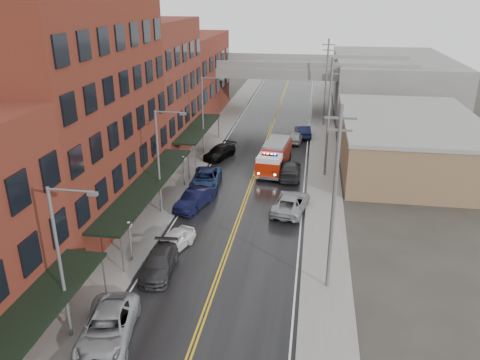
{
  "coord_description": "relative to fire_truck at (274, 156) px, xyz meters",
  "views": [
    {
      "loc": [
        5.65,
        -11.04,
        17.71
      ],
      "look_at": [
        -0.11,
        25.12,
        3.0
      ],
      "focal_mm": 35.0,
      "sensor_mm": 36.0,
      "label": 1
    }
  ],
  "objects": [
    {
      "name": "sidewalk_left",
      "position": [
        -9.16,
        -6.03,
        -1.47
      ],
      "size": [
        3.0,
        160.0,
        0.15
      ],
      "primitive_type": "cube",
      "color": "slate",
      "rests_on": "ground"
    },
    {
      "name": "road",
      "position": [
        -1.86,
        -6.03,
        -1.54
      ],
      "size": [
        11.0,
        160.0,
        0.02
      ],
      "primitive_type": "cube",
      "color": "black",
      "rests_on": "ground"
    },
    {
      "name": "curb_right",
      "position": [
        3.79,
        -6.03,
        -1.47
      ],
      "size": [
        0.3,
        160.0,
        0.15
      ],
      "primitive_type": "cube",
      "color": "gray",
      "rests_on": "ground"
    },
    {
      "name": "parked_car_right_3",
      "position": [
        2.61,
        12.92,
        -0.77
      ],
      "size": [
        2.41,
        4.92,
        1.55
      ],
      "primitive_type": "imported",
      "rotation": [
        0.0,
        0.0,
        3.31
      ],
      "color": "#0E1533",
      "rests_on": "ground"
    },
    {
      "name": "globe_lamp_1",
      "position": [
        -8.26,
        -20.03,
        0.76
      ],
      "size": [
        0.44,
        0.44,
        3.12
      ],
      "color": "#59595B",
      "rests_on": "ground"
    },
    {
      "name": "parked_car_left_7",
      "position": [
        -6.52,
        2.82,
        -0.82
      ],
      "size": [
        3.6,
        5.39,
        1.45
      ],
      "primitive_type": "imported",
      "rotation": [
        0.0,
        0.0,
        -0.35
      ],
      "color": "black",
      "rests_on": "ground"
    },
    {
      "name": "overpass",
      "position": [
        -1.86,
        25.97,
        4.44
      ],
      "size": [
        40.0,
        10.0,
        7.5
      ],
      "color": "slate",
      "rests_on": "ground"
    },
    {
      "name": "parked_car_right_2",
      "position": [
        1.84,
        10.17,
        -0.85
      ],
      "size": [
        2.11,
        4.26,
        1.39
      ],
      "primitive_type": "imported",
      "rotation": [
        0.0,
        0.0,
        3.03
      ],
      "color": "#B4B4B4",
      "rests_on": "ground"
    },
    {
      "name": "brick_building_far",
      "position": [
        -15.16,
        21.97,
        4.45
      ],
      "size": [
        9.0,
        20.0,
        12.0
      ],
      "primitive_type": "cube",
      "color": "maroon",
      "rests_on": "ground"
    },
    {
      "name": "utility_pole_1",
      "position": [
        5.34,
        -1.03,
        4.76
      ],
      "size": [
        1.8,
        0.24,
        12.0
      ],
      "color": "#59595B",
      "rests_on": "ground"
    },
    {
      "name": "utility_pole_2",
      "position": [
        5.34,
        18.97,
        4.76
      ],
      "size": [
        1.8,
        0.24,
        12.0
      ],
      "color": "#59595B",
      "rests_on": "ground"
    },
    {
      "name": "parked_car_left_2",
      "position": [
        -6.55,
        -27.93,
        -0.74
      ],
      "size": [
        3.72,
        6.24,
        1.63
      ],
      "primitive_type": "imported",
      "rotation": [
        0.0,
        0.0,
        0.18
      ],
      "color": "#989B9F",
      "rests_on": "ground"
    },
    {
      "name": "curb_left",
      "position": [
        -7.51,
        -6.03,
        -1.47
      ],
      "size": [
        0.3,
        160.0,
        0.15
      ],
      "primitive_type": "cube",
      "color": "gray",
      "rests_on": "ground"
    },
    {
      "name": "brick_building_c",
      "position": [
        -15.16,
        4.47,
        5.95
      ],
      "size": [
        9.0,
        15.0,
        15.0
      ],
      "primitive_type": "cube",
      "color": "maroon",
      "rests_on": "ground"
    },
    {
      "name": "right_far_block",
      "position": [
        16.14,
        33.97,
        2.45
      ],
      "size": [
        18.0,
        30.0,
        8.0
      ],
      "primitive_type": "cube",
      "color": "slate",
      "rests_on": "ground"
    },
    {
      "name": "awning_2",
      "position": [
        -9.35,
        4.47,
        1.44
      ],
      "size": [
        2.6,
        13.0,
        3.09
      ],
      "color": "black",
      "rests_on": "ground"
    },
    {
      "name": "globe_lamp_2",
      "position": [
        -8.26,
        -6.03,
        0.76
      ],
      "size": [
        0.44,
        0.44,
        3.12
      ],
      "color": "#59595B",
      "rests_on": "ground"
    },
    {
      "name": "parked_car_left_3",
      "position": [
        -5.89,
        -21.05,
        -0.83
      ],
      "size": [
        2.38,
        5.06,
        1.43
      ],
      "primitive_type": "imported",
      "rotation": [
        0.0,
        0.0,
        0.08
      ],
      "color": "#29292B",
      "rests_on": "ground"
    },
    {
      "name": "awning_1",
      "position": [
        -9.35,
        -13.03,
        1.44
      ],
      "size": [
        2.6,
        18.0,
        3.09
      ],
      "color": "black",
      "rests_on": "ground"
    },
    {
      "name": "parked_car_right_1",
      "position": [
        1.74,
        -1.83,
        -0.72
      ],
      "size": [
        2.51,
        5.8,
        1.66
      ],
      "primitive_type": "imported",
      "rotation": [
        0.0,
        0.0,
        3.17
      ],
      "color": "black",
      "rests_on": "ground"
    },
    {
      "name": "parked_car_right_0",
      "position": [
        2.33,
        -10.01,
        -0.76
      ],
      "size": [
        3.53,
        6.06,
        1.58
      ],
      "primitive_type": "imported",
      "rotation": [
        0.0,
        0.0,
        2.98
      ],
      "color": "#909398",
      "rests_on": "ground"
    },
    {
      "name": "sidewalk_right",
      "position": [
        5.44,
        -6.03,
        -1.47
      ],
      "size": [
        3.0,
        160.0,
        0.15
      ],
      "primitive_type": "cube",
      "color": "slate",
      "rests_on": "ground"
    },
    {
      "name": "utility_pole_0",
      "position": [
        5.34,
        -21.03,
        4.76
      ],
      "size": [
        1.8,
        0.24,
        12.0
      ],
      "color": "#59595B",
      "rests_on": "ground"
    },
    {
      "name": "street_lamp_2",
      "position": [
        -8.41,
        3.97,
        3.64
      ],
      "size": [
        2.64,
        0.22,
        9.0
      ],
      "color": "#59595B",
      "rests_on": "ground"
    },
    {
      "name": "parked_car_left_4",
      "position": [
        -5.81,
        -18.02,
        -0.83
      ],
      "size": [
        2.87,
        4.53,
        1.44
      ],
      "primitive_type": "imported",
      "rotation": [
        0.0,
        0.0,
        -0.3
      ],
      "color": "white",
      "rests_on": "ground"
    },
    {
      "name": "tan_building",
      "position": [
        14.14,
        3.97,
        0.95
      ],
      "size": [
        14.0,
        22.0,
        5.0
      ],
      "primitive_type": "cube",
      "color": "olive",
      "rests_on": "ground"
    },
    {
      "name": "parked_car_left_5",
      "position": [
        -6.06,
        -10.66,
        -0.74
      ],
      "size": [
        2.93,
        5.18,
        1.62
      ],
      "primitive_type": "imported",
      "rotation": [
        0.0,
        0.0,
        -0.26
      ],
      "color": "black",
      "rests_on": "ground"
    },
    {
      "name": "brick_building_b",
      "position": [
        -15.16,
        -13.03,
        7.45
      ],
      "size": [
        9.0,
        20.0,
        18.0
      ],
      "primitive_type": "cube",
      "color": "maroon",
      "rests_on": "ground"
    },
    {
      "name": "street_lamp_0",
      "position": [
        -8.41,
        -28.03,
        3.64
      ],
      "size": [
        2.64,
        0.22,
        9.0
      ],
      "color": "#59595B",
      "rests_on": "ground"
    },
    {
      "name": "parked_car_left_6",
      "position": [
        -6.16,
        -5.74,
        -0.75
      ],
      "size": [
        3.14,
        5.97,
        1.6
      ],
      "primitive_type": "imported",
      "rotation": [
        0.0,
        0.0,
        0.08
      ],
      "color": "#14244D",
      "rests_on": "ground"
    },
    {
      "name": "fire_truck",
      "position": [
        0.0,
        0.0,
        0.0
      ],
      "size": [
        3.77,
        8.04,
        2.86
      ],
      "rotation": [
        0.0,
        0.0,
        -0.1
      ],
      "color": "#A21C07",
      "rests_on": "ground"
    },
    {
      "name": "awning_0",
      "position": [
        -9.35,
        -32.03,
        1.44
      ],
      "size": [
        2.6,
        16.0,
        3.09
      ],
      "color": "black",
      "rests_on": "ground"
    },
    {
      "name": "street_lamp_1",
      "position": [
        -8.41,
        -12.03,
        3.64
      ],
      "size": [
        2.64,
        0.22,
        9.0
      ],
      "color": "#59595B",
      "rests_on": "ground"
    }
  ]
}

